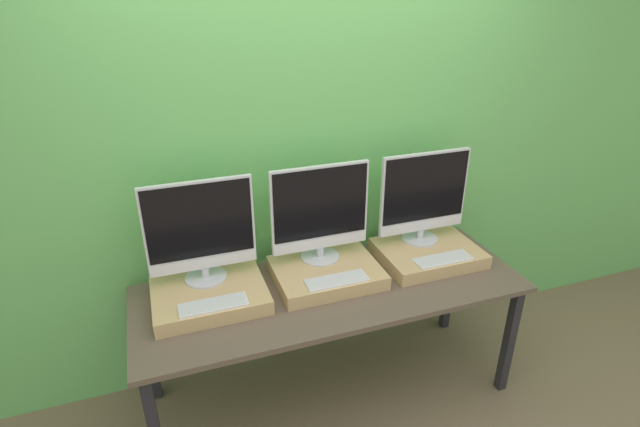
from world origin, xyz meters
TOP-DOWN VIEW (x-y plane):
  - wall_back at (0.00, 0.80)m, footprint 8.00×0.04m
  - workbench at (0.00, 0.37)m, footprint 2.04×0.73m
  - wooden_riser_left at (-0.62, 0.45)m, footprint 0.55×0.43m
  - monitor_left at (-0.62, 0.55)m, footprint 0.53×0.21m
  - keyboard_left at (-0.62, 0.30)m, footprint 0.32×0.11m
  - wooden_riser_center at (0.00, 0.45)m, footprint 0.55×0.43m
  - monitor_center at (0.00, 0.55)m, footprint 0.53×0.21m
  - keyboard_center at (0.00, 0.30)m, footprint 0.32×0.11m
  - wooden_riser_right at (0.62, 0.45)m, footprint 0.55×0.43m
  - monitor_right at (0.62, 0.55)m, footprint 0.53×0.21m
  - keyboard_right at (0.62, 0.30)m, footprint 0.32×0.11m

SIDE VIEW (x-z plane):
  - workbench at x=0.00m, z-range 0.30..1.03m
  - wooden_riser_left at x=-0.62m, z-range 0.73..0.81m
  - wooden_riser_center at x=0.00m, z-range 0.73..0.81m
  - wooden_riser_right at x=0.62m, z-range 0.73..0.81m
  - keyboard_left at x=-0.62m, z-range 0.81..0.82m
  - keyboard_center at x=0.00m, z-range 0.81..0.82m
  - keyboard_right at x=0.62m, z-range 0.81..0.82m
  - monitor_left at x=-0.62m, z-range 0.82..1.35m
  - monitor_center at x=0.00m, z-range 0.82..1.35m
  - monitor_right at x=0.62m, z-range 0.82..1.35m
  - wall_back at x=0.00m, z-range 0.00..2.60m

